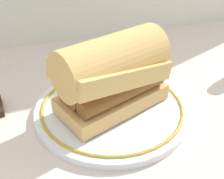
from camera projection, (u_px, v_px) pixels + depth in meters
ground_plane at (121, 104)px, 0.50m from camera, size 1.50×1.50×0.00m
plate at (112, 108)px, 0.47m from camera, size 0.26×0.26×0.01m
sausage_sandwich at (112, 73)px, 0.43m from camera, size 0.20×0.15×0.12m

